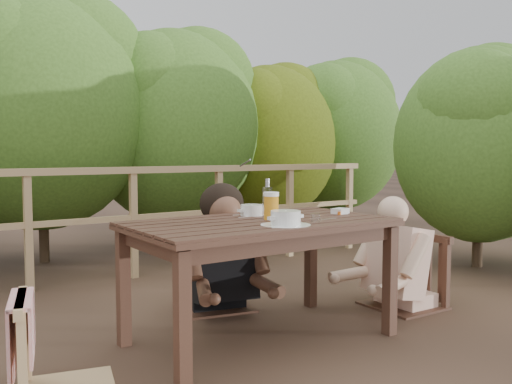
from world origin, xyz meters
TOP-DOWN VIEW (x-y plane):
  - ground at (0.00, 0.00)m, footprint 60.00×60.00m
  - table at (0.00, 0.00)m, footprint 1.56×0.88m
  - chair_left at (-1.17, -0.07)m, footprint 0.55×0.55m
  - chair_far at (0.12, 0.74)m, footprint 0.59×0.59m
  - chair_right at (1.28, -0.02)m, footprint 0.52×0.52m
  - woman at (0.12, 0.76)m, footprint 0.71×0.81m
  - diner_right at (1.31, -0.02)m, footprint 0.69×0.57m
  - railing at (0.00, 2.00)m, footprint 5.60×0.10m
  - hedge_row at (0.40, 3.20)m, footprint 6.60×1.60m
  - soup_near at (-0.01, -0.25)m, footprint 0.28×0.28m
  - soup_far at (0.09, 0.23)m, footprint 0.25×0.25m
  - bread_roll at (-0.01, -0.23)m, footprint 0.13×0.10m
  - beer_glass at (0.07, -0.02)m, footprint 0.09×0.09m
  - bottle at (0.09, 0.06)m, footprint 0.06×0.06m
  - tumbler at (0.20, -0.27)m, footprint 0.06×0.06m
  - butter_tub at (0.63, -0.02)m, footprint 0.13×0.11m

SIDE VIEW (x-z plane):
  - ground at x=0.00m, z-range 0.00..0.00m
  - table at x=0.00m, z-range 0.00..0.72m
  - chair_left at x=-1.17m, z-range 0.00..0.90m
  - chair_far at x=0.12m, z-range 0.00..0.99m
  - chair_right at x=1.28m, z-range 0.00..1.01m
  - railing at x=0.00m, z-range 0.00..1.01m
  - diner_right at x=1.31m, z-range 0.00..1.36m
  - woman at x=0.12m, z-range 0.00..1.41m
  - butter_tub at x=0.63m, z-range 0.72..0.77m
  - tumbler at x=0.20m, z-range 0.72..0.79m
  - bread_roll at x=-0.01m, z-range 0.72..0.80m
  - soup_far at x=0.09m, z-range 0.72..0.80m
  - soup_near at x=-0.01m, z-range 0.72..0.81m
  - beer_glass at x=0.07m, z-range 0.72..0.90m
  - bottle at x=0.09m, z-range 0.72..0.98m
  - hedge_row at x=0.40m, z-range 0.00..3.80m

